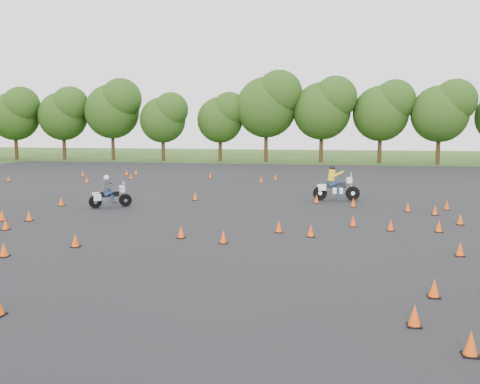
{
  "coord_description": "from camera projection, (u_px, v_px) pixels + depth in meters",
  "views": [
    {
      "loc": [
        4.12,
        -19.46,
        4.23
      ],
      "look_at": [
        0.0,
        4.0,
        1.2
      ],
      "focal_mm": 40.0,
      "sensor_mm": 36.0,
      "label": 1
    }
  ],
  "objects": [
    {
      "name": "ground",
      "position": [
        222.0,
        236.0,
        20.25
      ],
      "size": [
        140.0,
        140.0,
        0.0
      ],
      "primitive_type": "plane",
      "color": "#2D5119",
      "rests_on": "ground"
    },
    {
      "name": "asphalt_pad",
      "position": [
        247.0,
        211.0,
        26.11
      ],
      "size": [
        62.0,
        62.0,
        0.0
      ],
      "primitive_type": "plane",
      "color": "black",
      "rests_on": "ground"
    },
    {
      "name": "treeline",
      "position": [
        320.0,
        120.0,
        53.79
      ],
      "size": [
        86.93,
        32.42,
        10.61
      ],
      "color": "#254413",
      "rests_on": "ground"
    },
    {
      "name": "traffic_cones",
      "position": [
        245.0,
        208.0,
        25.52
      ],
      "size": [
        36.52,
        32.66,
        0.45
      ],
      "color": "#F34D0A",
      "rests_on": "asphalt_pad"
    },
    {
      "name": "rider_grey",
      "position": [
        110.0,
        191.0,
        27.24
      ],
      "size": [
        2.17,
        1.76,
        1.67
      ],
      "primitive_type": null,
      "rotation": [
        0.0,
        0.0,
        0.59
      ],
      "color": "#36383D",
      "rests_on": "ground"
    },
    {
      "name": "rider_yellow",
      "position": [
        337.0,
        183.0,
        29.6
      ],
      "size": [
        2.66,
        1.11,
        1.99
      ],
      "primitive_type": null,
      "rotation": [
        0.0,
        0.0,
        0.13
      ],
      "color": "yellow",
      "rests_on": "ground"
    }
  ]
}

